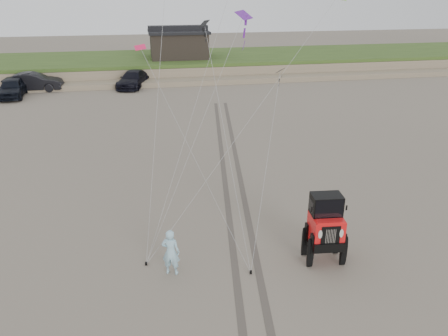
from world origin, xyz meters
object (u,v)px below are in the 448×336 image
Objects in this scene: man at (171,252)px; truck_a at (12,88)px; truck_b at (34,82)px; truck_c at (133,79)px; jeep at (325,236)px; cabin at (178,43)px.

truck_a is at bearing -48.01° from man.
truck_a is 0.94× the size of truck_b.
truck_c is (10.34, 2.19, -0.06)m from truck_a.
truck_c is 3.11× the size of man.
cabin is at bearing 98.02° from jeep.
truck_a is 0.92× the size of truck_c.
truck_b is 9.00m from truck_c.
truck_c is at bearing 8.79° from truck_a.
cabin is 3.80× the size of man.
jeep is 5.36m from man.
cabin is 37.03m from jeep.
man reaches higher than truck_c.
truck_c is (9.00, -0.01, -0.09)m from truck_b.
truck_b is at bearing 55.56° from truck_a.
jeep is (17.05, -28.25, 0.18)m from truck_a.
truck_c is at bearing -127.84° from cabin.
truck_a reaches higher than truck_c.
truck_c is 30.24m from man.
truck_b reaches higher than truck_c.
truck_b is (1.33, 2.20, 0.02)m from truck_a.
truck_a is (-15.37, -8.68, -2.42)m from cabin.
truck_b is at bearing -51.74° from man.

